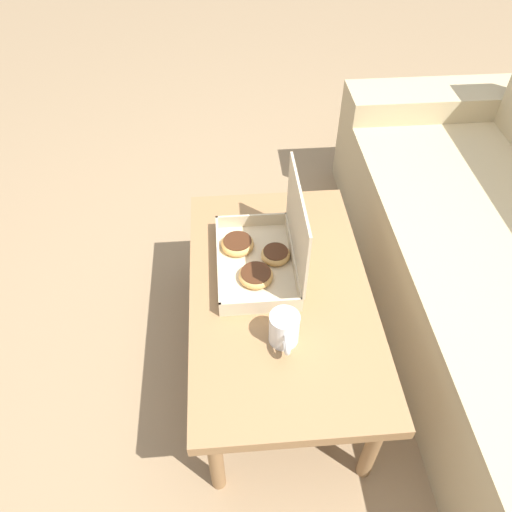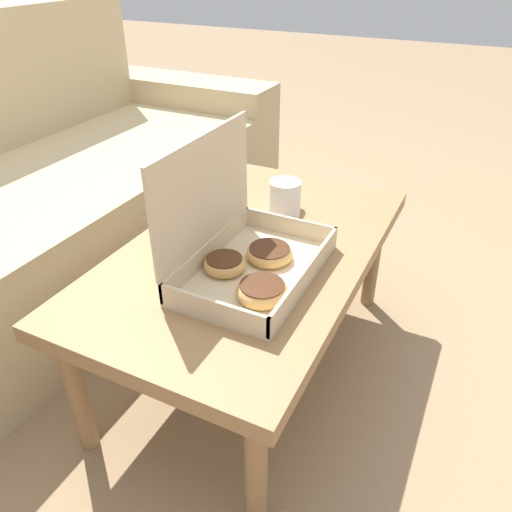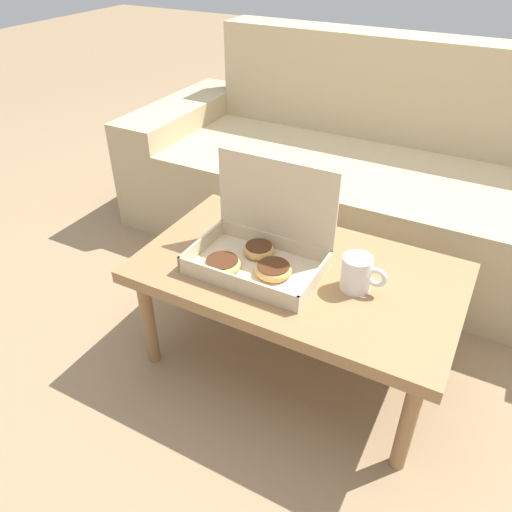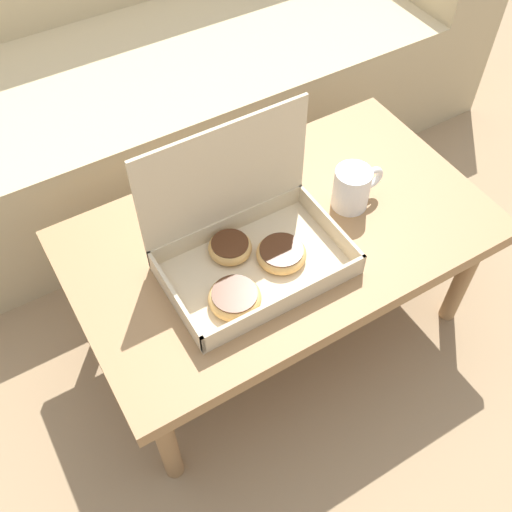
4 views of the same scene
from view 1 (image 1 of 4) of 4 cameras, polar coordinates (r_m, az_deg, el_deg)
ground_plane at (r=1.91m, az=4.65°, el=-11.48°), size 12.00×12.00×0.00m
coffee_table at (r=1.61m, az=2.75°, el=-4.90°), size 0.98×0.57×0.39m
pastry_box at (r=1.61m, az=0.91°, el=0.43°), size 0.39×0.26×0.31m
coffee_mug at (r=1.42m, az=3.25°, el=-8.36°), size 0.13×0.09×0.10m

